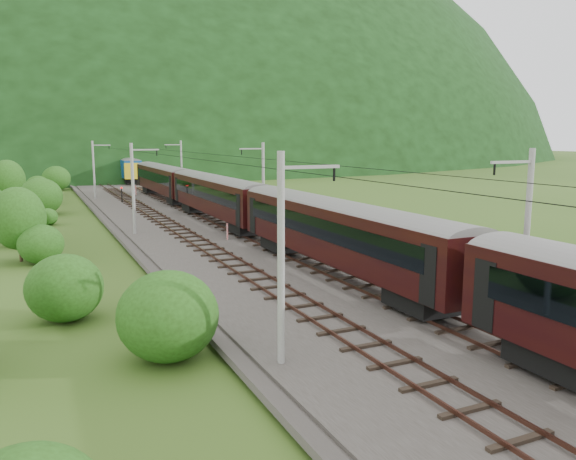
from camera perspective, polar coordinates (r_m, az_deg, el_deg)
name	(u,v)px	position (r m, az deg, el deg)	size (l,w,h in m)	color
ground	(413,345)	(25.06, 12.63, -11.35)	(600.00, 600.00, 0.00)	#314C17
railbed	(308,286)	(33.10, 2.06, -5.72)	(14.00, 220.00, 0.30)	#38332D
track_left	(271,287)	(32.06, -1.79, -5.81)	(2.40, 220.00, 0.27)	#542F24
track_right	(344,278)	(34.16, 5.67, -4.90)	(2.40, 220.00, 0.27)	#542F24
catenary_left	(134,186)	(51.36, -15.39, 4.29)	(2.54, 192.28, 8.00)	gray
catenary_right	(263,182)	(54.69, -2.60, 4.90)	(2.54, 192.28, 8.00)	gray
overhead_wires	(309,167)	(31.99, 2.13, 6.39)	(4.83, 198.00, 0.03)	black
mountain_main	(62,157)	(279.01, -21.95, 6.93)	(504.00, 360.00, 244.00)	black
train	(342,223)	(33.71, 5.54, 0.69)	(3.14, 175.54, 5.48)	black
hazard_post_near	(136,190)	(86.67, -15.20, 3.96)	(0.16, 0.16, 1.50)	red
hazard_post_far	(227,232)	(47.15, -6.18, -0.16)	(0.15, 0.15, 1.38)	red
signal	(122,193)	(76.89, -16.54, 3.58)	(0.23, 0.23, 2.04)	black
vegetation_left	(38,226)	(45.22, -24.09, 0.35)	(12.35, 147.12, 6.38)	#214412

